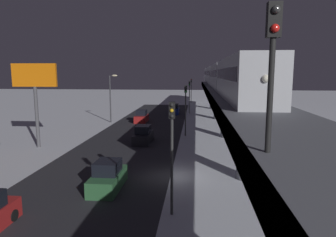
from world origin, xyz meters
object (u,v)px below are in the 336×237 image
at_px(sedan_red_2, 142,117).
at_px(traffic_light_far, 189,92).
at_px(commercial_billboard, 35,84).
at_px(traffic_light_mid, 186,103).
at_px(subway_train, 218,75).
at_px(sedan_green, 108,177).
at_px(traffic_light_distant, 191,87).
at_px(sedan_black, 143,136).
at_px(sedan_blue, 174,110).
at_px(traffic_light_near, 172,142).
at_px(rail_signal, 273,52).

relative_size(sedan_red_2, traffic_light_far, 0.63).
distance_m(sedan_red_2, commercial_billboard, 20.44).
height_order(traffic_light_mid, traffic_light_far, same).
relative_size(subway_train, sedan_red_2, 18.38).
bearing_deg(sedan_green, traffic_light_distant, 85.63).
bearing_deg(subway_train, traffic_light_mid, 72.70).
xyz_separation_m(sedan_black, sedan_blue, (-1.80, -24.92, 0.00)).
bearing_deg(sedan_green, sedan_red_2, 95.58).
height_order(traffic_light_near, traffic_light_distant, same).
bearing_deg(sedan_blue, traffic_light_far, 15.50).
height_order(sedan_green, traffic_light_far, traffic_light_far).
bearing_deg(sedan_black, traffic_light_near, -75.08).
xyz_separation_m(rail_signal, traffic_light_distant, (3.27, -72.79, -4.28)).
bearing_deg(traffic_light_distant, traffic_light_far, 90.00).
distance_m(sedan_red_2, traffic_light_distant, 33.93).
height_order(subway_train, sedan_red_2, subway_train).
distance_m(subway_train, traffic_light_far, 8.11).
bearing_deg(traffic_light_distant, subway_train, 100.63).
xyz_separation_m(sedan_red_2, traffic_light_far, (-7.50, -11.23, 3.40)).
xyz_separation_m(subway_train, traffic_light_far, (5.08, -5.38, -3.33)).
distance_m(rail_signal, sedan_red_2, 42.02).
distance_m(sedan_red_2, traffic_light_mid, 13.30).
bearing_deg(traffic_light_near, sedan_green, -36.49).
bearing_deg(sedan_red_2, rail_signal, 105.12).
xyz_separation_m(sedan_black, sedan_green, (0.00, 14.16, 0.00)).
distance_m(traffic_light_mid, traffic_light_distant, 43.36).
bearing_deg(sedan_green, commercial_billboard, 134.92).
relative_size(sedan_black, commercial_billboard, 0.51).
bearing_deg(sedan_red_2, traffic_light_mid, 125.67).
height_order(sedan_red_2, traffic_light_near, traffic_light_near).
xyz_separation_m(sedan_green, traffic_light_far, (-4.70, -39.89, 3.40)).
distance_m(sedan_green, traffic_light_mid, 19.11).
xyz_separation_m(rail_signal, sedan_green, (7.97, -11.22, -7.68)).
height_order(sedan_red_2, commercial_billboard, commercial_billboard).
bearing_deg(rail_signal, commercial_billboard, -49.59).
bearing_deg(traffic_light_near, subway_train, -97.62).
distance_m(sedan_red_2, sedan_green, 28.79).
bearing_deg(sedan_red_2, sedan_blue, -113.80).
bearing_deg(sedan_black, traffic_light_mid, 40.70).
distance_m(sedan_black, commercial_billboard, 12.83).
relative_size(sedan_red_2, sedan_green, 0.96).
xyz_separation_m(subway_train, sedan_black, (9.78, 20.35, -6.73)).
bearing_deg(traffic_light_far, traffic_light_distant, -90.00).
height_order(sedan_green, traffic_light_distant, traffic_light_distant).
height_order(sedan_black, sedan_green, same).
bearing_deg(rail_signal, sedan_blue, -83.00).
bearing_deg(rail_signal, traffic_light_distant, -87.43).
height_order(traffic_light_mid, traffic_light_distant, same).
relative_size(sedan_red_2, sedan_blue, 0.95).
distance_m(sedan_black, traffic_light_distant, 47.76).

